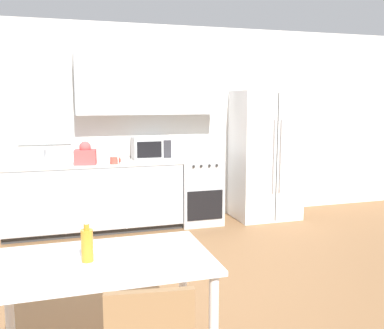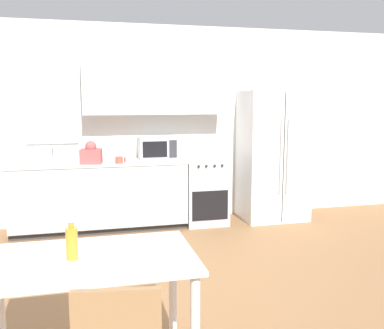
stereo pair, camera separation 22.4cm
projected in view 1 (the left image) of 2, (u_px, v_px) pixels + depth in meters
name	position (u px, v px, depth m)	size (l,w,h in m)	color
ground_plane	(175.00, 293.00, 3.77)	(12.00, 12.00, 0.00)	olive
wall_back	(132.00, 117.00, 5.81)	(12.00, 0.38, 2.70)	silver
kitchen_counter	(94.00, 196.00, 5.52)	(2.24, 0.63, 0.90)	#333333
oven_range	(198.00, 191.00, 5.92)	(0.57, 0.64, 0.89)	#B7BABC
refrigerator	(266.00, 155.00, 6.12)	(0.90, 0.71, 1.82)	white
kitchen_sink	(45.00, 163.00, 5.29)	(0.62, 0.45, 0.20)	#B7BABC
microwave	(151.00, 148.00, 5.76)	(0.51, 0.33, 0.29)	#B7BABC
coffee_mug	(115.00, 160.00, 5.32)	(0.13, 0.09, 0.09)	#BF4C3F
grocery_bag_0	(85.00, 155.00, 5.27)	(0.29, 0.25, 0.28)	#D14C4C
dining_table	(105.00, 277.00, 2.52)	(1.26, 0.76, 0.76)	white
drink_bottle	(87.00, 244.00, 2.46)	(0.07, 0.07, 0.24)	orange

